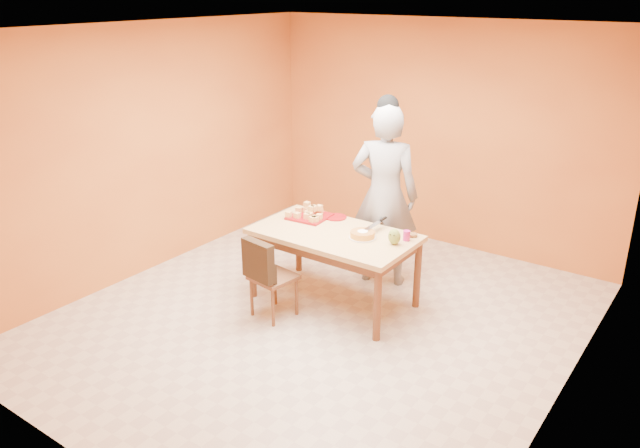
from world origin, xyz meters
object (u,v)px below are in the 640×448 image
Objects in this scene: dining_chair at (272,276)px; pastry_platter at (310,217)px; egg_ornament at (394,237)px; magenta_glass at (407,236)px; red_dinner_plate at (336,217)px; sponge_cake at (363,234)px; person at (384,196)px; checker_tin at (412,235)px; dining_table at (334,241)px.

dining_chair is 0.87m from pastry_platter.
egg_ornament reaches higher than magenta_glass.
dining_chair is 1.34m from magenta_glass.
sponge_cake is (0.52, -0.31, 0.03)m from red_dinner_plate.
red_dinner_plate is at bearing 33.77° from pastry_platter.
sponge_cake is at bearing -12.14° from pastry_platter.
person is 0.68m from checker_tin.
dining_chair is at bearing -140.46° from magenta_glass.
person is 19.88× the size of magenta_glass.
dining_chair reaches higher than red_dinner_plate.
checker_tin is (0.89, 0.00, 0.01)m from red_dinner_plate.
red_dinner_plate is 2.42× the size of checker_tin.
dining_chair is at bearing 52.21° from person.
magenta_glass is at bearing 77.95° from egg_ornament.
dining_table is 0.77m from checker_tin.
magenta_glass is (0.53, -0.49, -0.16)m from person.
sponge_cake reaches higher than checker_tin.
dining_table is at bearing -58.53° from red_dinner_plate.
dining_chair is at bearing -134.70° from sponge_cake.
pastry_platter is at bearing 179.66° from egg_ornament.
person reaches higher than dining_chair.
magenta_glass is at bearing -7.70° from red_dinner_plate.
pastry_platter is at bearing 167.86° from sponge_cake.
egg_ornament reaches higher than pastry_platter.
red_dinner_plate is 0.95× the size of sponge_cake.
pastry_platter reaches higher than red_dinner_plate.
magenta_glass is (0.89, -0.12, 0.04)m from red_dinner_plate.
egg_ornament is (0.32, 0.04, 0.04)m from sponge_cake.
red_dinner_plate is at bearing 168.18° from egg_ornament.
egg_ornament is 1.58× the size of magenta_glass.
pastry_platter is 1.61× the size of sponge_cake.
magenta_glass is (0.37, 0.19, 0.01)m from sponge_cake.
person is (0.46, 1.31, 0.54)m from dining_chair.
egg_ornament is (0.94, 0.67, 0.40)m from dining_chair.
pastry_platter reaches higher than dining_table.
person is 0.56m from red_dinner_plate.
person is 8.14× the size of sponge_cake.
sponge_cake is 0.33m from egg_ornament.
egg_ornament reaches higher than red_dinner_plate.
person reaches higher than magenta_glass.
checker_tin is at bearing 85.74° from egg_ornament.
person is 20.73× the size of checker_tin.
dining_table is 7.03× the size of red_dinner_plate.
magenta_glass is at bearing 1.60° from pastry_platter.
dining_chair is 3.67× the size of red_dinner_plate.
dining_chair is 0.95m from sponge_cake.
dining_table is 4.16× the size of pastry_platter.
dining_table is at bearing -173.25° from sponge_cake.
egg_ornament is at bearing -108.10° from magenta_glass.
sponge_cake is 0.42m from magenta_glass.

